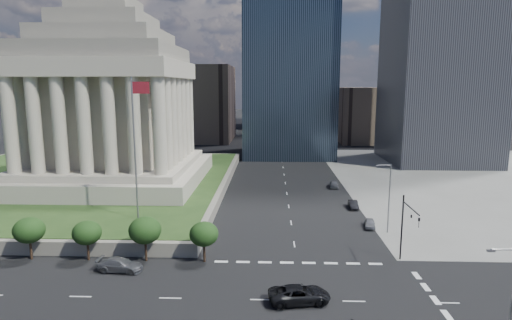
{
  "coord_description": "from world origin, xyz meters",
  "views": [
    {
      "loc": [
        -3.18,
        -33.83,
        20.66
      ],
      "look_at": [
        -4.9,
        15.4,
        12.08
      ],
      "focal_mm": 30.0,
      "sensor_mm": 36.0,
      "label": 1
    }
  ],
  "objects_px": {
    "street_lamp_south": "(510,307)",
    "parked_sedan_near": "(370,223)",
    "flagpole": "(136,141)",
    "traffic_signal_ne": "(407,222)",
    "street_lamp_north": "(388,194)",
    "parked_sedan_far": "(334,184)",
    "pickup_truck": "(299,294)",
    "parked_sedan_mid": "(353,205)",
    "war_memorial": "(110,82)",
    "suv_grey": "(120,265)"
  },
  "relations": [
    {
      "from": "flagpole",
      "to": "parked_sedan_near",
      "type": "distance_m",
      "value": 35.73
    },
    {
      "from": "traffic_signal_ne",
      "to": "parked_sedan_far",
      "type": "xyz_separation_m",
      "value": [
        -2.64,
        38.49,
        -4.52
      ]
    },
    {
      "from": "pickup_truck",
      "to": "parked_sedan_near",
      "type": "xyz_separation_m",
      "value": [
        11.84,
        22.59,
        -0.2
      ]
    },
    {
      "from": "street_lamp_north",
      "to": "war_memorial",
      "type": "bearing_deg",
      "value": 154.08
    },
    {
      "from": "traffic_signal_ne",
      "to": "parked_sedan_near",
      "type": "height_order",
      "value": "traffic_signal_ne"
    },
    {
      "from": "parked_sedan_near",
      "to": "parked_sedan_mid",
      "type": "distance_m",
      "value": 10.05
    },
    {
      "from": "traffic_signal_ne",
      "to": "street_lamp_south",
      "type": "bearing_deg",
      "value": -87.59
    },
    {
      "from": "street_lamp_north",
      "to": "parked_sedan_far",
      "type": "relative_size",
      "value": 2.34
    },
    {
      "from": "street_lamp_north",
      "to": "flagpole",
      "type": "bearing_deg",
      "value": -178.37
    },
    {
      "from": "traffic_signal_ne",
      "to": "street_lamp_north",
      "type": "relative_size",
      "value": 0.8
    },
    {
      "from": "pickup_truck",
      "to": "parked_sedan_mid",
      "type": "height_order",
      "value": "pickup_truck"
    },
    {
      "from": "parked_sedan_far",
      "to": "suv_grey",
      "type": "bearing_deg",
      "value": -119.3
    },
    {
      "from": "flagpole",
      "to": "traffic_signal_ne",
      "type": "relative_size",
      "value": 2.5
    },
    {
      "from": "street_lamp_south",
      "to": "parked_sedan_near",
      "type": "distance_m",
      "value": 33.62
    },
    {
      "from": "street_lamp_north",
      "to": "pickup_truck",
      "type": "height_order",
      "value": "street_lamp_north"
    },
    {
      "from": "flagpole",
      "to": "parked_sedan_far",
      "type": "distance_m",
      "value": 44.18
    },
    {
      "from": "flagpole",
      "to": "pickup_truck",
      "type": "relative_size",
      "value": 3.35
    },
    {
      "from": "parked_sedan_near",
      "to": "parked_sedan_mid",
      "type": "height_order",
      "value": "parked_sedan_mid"
    },
    {
      "from": "parked_sedan_mid",
      "to": "parked_sedan_far",
      "type": "xyz_separation_m",
      "value": [
        -1.1,
        14.96,
        0.07
      ]
    },
    {
      "from": "war_memorial",
      "to": "parked_sedan_mid",
      "type": "height_order",
      "value": "war_memorial"
    },
    {
      "from": "parked_sedan_near",
      "to": "suv_grey",
      "type": "bearing_deg",
      "value": -142.94
    },
    {
      "from": "flagpole",
      "to": "suv_grey",
      "type": "xyz_separation_m",
      "value": [
        1.74,
        -13.0,
        -12.37
      ]
    },
    {
      "from": "war_memorial",
      "to": "suv_grey",
      "type": "height_order",
      "value": "war_memorial"
    },
    {
      "from": "street_lamp_south",
      "to": "pickup_truck",
      "type": "xyz_separation_m",
      "value": [
        -13.67,
        10.61,
        -4.83
      ]
    },
    {
      "from": "traffic_signal_ne",
      "to": "suv_grey",
      "type": "distance_m",
      "value": 33.01
    },
    {
      "from": "traffic_signal_ne",
      "to": "suv_grey",
      "type": "height_order",
      "value": "traffic_signal_ne"
    },
    {
      "from": "flagpole",
      "to": "parked_sedan_mid",
      "type": "xyz_separation_m",
      "value": [
        32.79,
        13.23,
        -12.46
      ]
    },
    {
      "from": "pickup_truck",
      "to": "parked_sedan_near",
      "type": "height_order",
      "value": "pickup_truck"
    },
    {
      "from": "war_memorial",
      "to": "suv_grey",
      "type": "xyz_separation_m",
      "value": [
        13.91,
        -37.0,
        -20.65
      ]
    },
    {
      "from": "parked_sedan_far",
      "to": "pickup_truck",
      "type": "bearing_deg",
      "value": -95.38
    },
    {
      "from": "street_lamp_south",
      "to": "parked_sedan_near",
      "type": "height_order",
      "value": "street_lamp_south"
    },
    {
      "from": "war_memorial",
      "to": "parked_sedan_near",
      "type": "height_order",
      "value": "war_memorial"
    },
    {
      "from": "street_lamp_south",
      "to": "suv_grey",
      "type": "bearing_deg",
      "value": 153.04
    },
    {
      "from": "flagpole",
      "to": "pickup_truck",
      "type": "height_order",
      "value": "flagpole"
    },
    {
      "from": "flagpole",
      "to": "parked_sedan_near",
      "type": "relative_size",
      "value": 5.4
    },
    {
      "from": "war_memorial",
      "to": "street_lamp_north",
      "type": "xyz_separation_m",
      "value": [
        47.33,
        -23.0,
        -15.74
      ]
    },
    {
      "from": "pickup_truck",
      "to": "traffic_signal_ne",
      "type": "bearing_deg",
      "value": -63.74
    },
    {
      "from": "parked_sedan_near",
      "to": "parked_sedan_far",
      "type": "bearing_deg",
      "value": 103.66
    },
    {
      "from": "war_memorial",
      "to": "pickup_truck",
      "type": "height_order",
      "value": "war_memorial"
    },
    {
      "from": "war_memorial",
      "to": "flagpole",
      "type": "bearing_deg",
      "value": -63.11
    },
    {
      "from": "street_lamp_south",
      "to": "pickup_truck",
      "type": "height_order",
      "value": "street_lamp_south"
    },
    {
      "from": "flagpole",
      "to": "parked_sedan_near",
      "type": "bearing_deg",
      "value": 5.47
    },
    {
      "from": "pickup_truck",
      "to": "suv_grey",
      "type": "bearing_deg",
      "value": 63.03
    },
    {
      "from": "traffic_signal_ne",
      "to": "street_lamp_south",
      "type": "distance_m",
      "value": 19.72
    },
    {
      "from": "war_memorial",
      "to": "suv_grey",
      "type": "relative_size",
      "value": 7.55
    },
    {
      "from": "street_lamp_south",
      "to": "parked_sedan_mid",
      "type": "relative_size",
      "value": 2.51
    },
    {
      "from": "war_memorial",
      "to": "street_lamp_south",
      "type": "height_order",
      "value": "war_memorial"
    },
    {
      "from": "parked_sedan_mid",
      "to": "suv_grey",
      "type": "bearing_deg",
      "value": -137.5
    },
    {
      "from": "parked_sedan_near",
      "to": "parked_sedan_far",
      "type": "distance_m",
      "value": 25.05
    },
    {
      "from": "suv_grey",
      "to": "parked_sedan_mid",
      "type": "height_order",
      "value": "suv_grey"
    }
  ]
}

